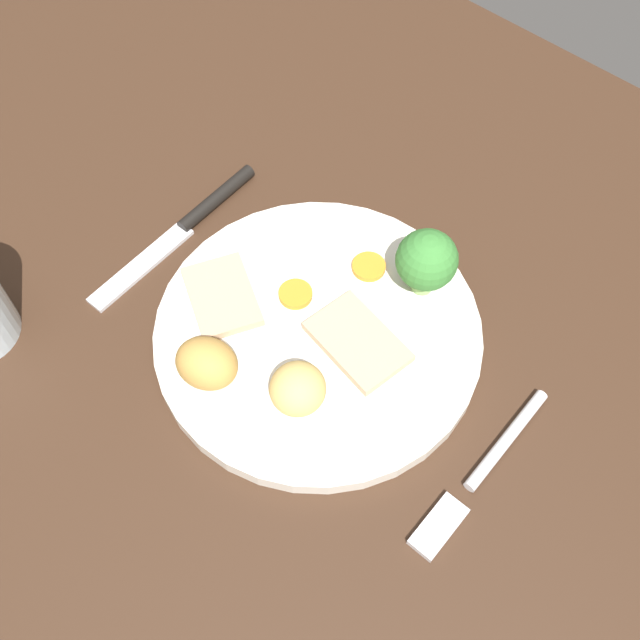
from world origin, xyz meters
TOP-DOWN VIEW (x-y plane):
  - dining_table at (0.00, 0.00)cm, footprint 120.00×84.00cm
  - dinner_plate at (-3.33, -0.23)cm, footprint 25.29×25.29cm
  - meat_slice_main at (-6.49, -0.96)cm, footprint 8.23×6.02cm
  - meat_slice_under at (4.09, 2.97)cm, footprint 8.39×7.58cm
  - roast_potato_left at (0.15, 8.30)cm, footprint 5.63×5.12cm
  - roast_potato_right at (-6.24, 5.42)cm, footprint 5.55×5.58cm
  - carrot_coin_front at (-2.61, -6.95)cm, footprint 2.73×2.73cm
  - carrot_coin_back at (-0.45, -1.09)cm, footprint 2.68×2.68cm
  - broccoli_floret at (-6.88, -8.37)cm, footprint 4.79×4.79cm
  - fork at (-19.32, 0.90)cm, footprint 2.07×15.27cm
  - knife at (12.31, -1.08)cm, footprint 2.00×18.53cm

SIDE VIEW (x-z plane):
  - dining_table at x=0.00cm, z-range 0.00..3.60cm
  - fork at x=-19.32cm, z-range 3.54..4.44cm
  - knife at x=12.31cm, z-range 3.45..4.65cm
  - dinner_plate at x=-3.33cm, z-range 3.60..5.00cm
  - carrot_coin_front at x=-2.61cm, z-range 5.00..5.48cm
  - carrot_coin_back at x=-0.45cm, z-range 5.00..5.50cm
  - meat_slice_main at x=-6.49cm, z-range 5.00..5.80cm
  - meat_slice_under at x=4.09cm, z-range 5.00..5.80cm
  - roast_potato_right at x=-6.24cm, z-range 5.00..8.46cm
  - roast_potato_left at x=0.15cm, z-range 5.00..8.66cm
  - broccoli_floret at x=-6.88cm, z-range 5.47..11.48cm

